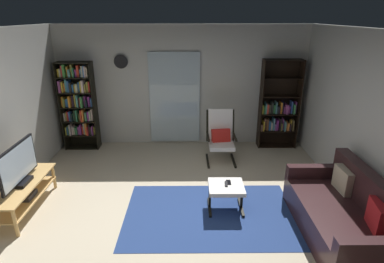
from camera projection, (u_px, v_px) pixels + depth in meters
name	position (u px, v px, depth m)	size (l,w,h in m)	color
ground_plane	(179.00, 217.00, 4.55)	(7.02, 7.02, 0.00)	#C4B598
wall_back	(182.00, 87.00, 6.81)	(5.60, 0.06, 2.60)	beige
wall_right	(382.00, 134.00, 4.12)	(0.06, 6.00, 2.60)	beige
glass_door_panel	(175.00, 98.00, 6.83)	(1.10, 0.01, 2.00)	silver
area_rug	(210.00, 214.00, 4.62)	(2.50, 1.62, 0.01)	navy
tv_stand	(24.00, 192.00, 4.64)	(0.45, 1.35, 0.44)	tan
television	(18.00, 166.00, 4.49)	(0.20, 0.97, 0.61)	black
bookshelf_near_tv	(78.00, 103.00, 6.61)	(0.71, 0.30, 1.88)	black
bookshelf_near_sofa	(278.00, 109.00, 6.76)	(0.82, 0.30, 1.92)	black
leather_sofa	(344.00, 215.00, 4.10)	(0.91, 1.83, 0.87)	#321B1D
lounge_armchair	(221.00, 135.00, 6.19)	(0.57, 0.66, 1.02)	black
ottoman	(226.00, 189.00, 4.64)	(0.52, 0.48, 0.40)	white
tv_remote	(226.00, 184.00, 4.64)	(0.04, 0.14, 0.02)	black
cell_phone	(228.00, 182.00, 4.69)	(0.07, 0.14, 0.01)	black
wall_clock	(121.00, 62.00, 6.54)	(0.29, 0.03, 0.29)	silver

